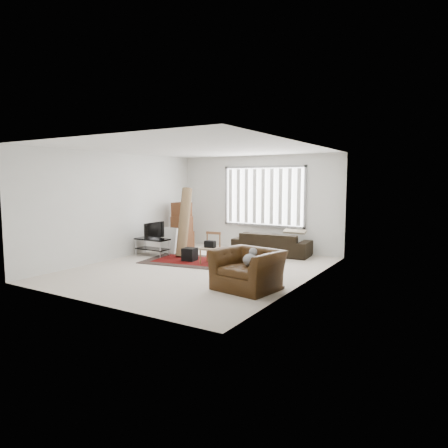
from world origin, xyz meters
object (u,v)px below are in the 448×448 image
Objects in this scene: moving_boxes at (182,227)px; side_chair at (210,247)px; sofa at (272,240)px; tv_stand at (152,243)px; armchair at (248,267)px.

moving_boxes reaches higher than side_chair.
sofa is at bearing 10.24° from moving_boxes.
tv_stand is 1.91m from side_chair.
sofa is (2.66, 0.48, -0.24)m from moving_boxes.
side_chair is (1.91, -1.39, -0.21)m from moving_boxes.
moving_boxes is 1.07× the size of armchair.
sofa is 2.70× the size of side_chair.
moving_boxes is 2.71m from sofa.
sofa reaches higher than tv_stand.
sofa is 1.62× the size of armchair.
moving_boxes is (-0.01, 1.31, 0.29)m from tv_stand.
sofa is 2.01m from side_chair.
side_chair is (-0.75, -1.87, 0.03)m from sofa.
sofa is at bearing 62.24° from side_chair.
armchair is (3.72, -2.88, -0.21)m from moving_boxes.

